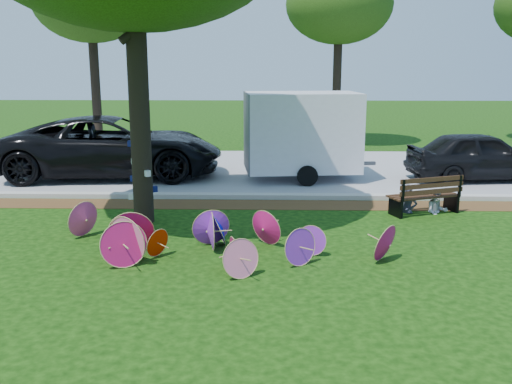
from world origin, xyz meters
TOP-DOWN VIEW (x-y plane):
  - ground at (0.00, 0.00)m, footprint 90.00×90.00m
  - mulch_strip at (0.00, 4.50)m, footprint 90.00×1.00m
  - curb at (0.00, 5.20)m, footprint 90.00×0.30m
  - street at (0.00, 9.35)m, footprint 90.00×8.00m
  - parasol_pile at (-0.54, 0.67)m, footprint 6.48×2.80m
  - black_van at (-4.10, 8.07)m, footprint 6.96×3.67m
  - dark_pickup at (7.11, 7.77)m, footprint 4.50×2.22m
  - cargo_trailer at (1.73, 7.81)m, footprint 3.52×2.45m
  - park_bench at (4.39, 3.81)m, footprint 1.86×1.23m
  - person_left at (4.04, 3.86)m, footprint 0.55×0.47m
  - person_right at (4.74, 3.86)m, footprint 0.55×0.44m
  - bg_trees at (3.32, 14.77)m, footprint 22.89×7.23m

SIDE VIEW (x-z plane):
  - ground at x=0.00m, z-range 0.00..0.00m
  - mulch_strip at x=0.00m, z-range 0.00..0.01m
  - street at x=0.00m, z-range 0.00..0.01m
  - curb at x=0.00m, z-range 0.00..0.12m
  - parasol_pile at x=-0.54m, z-range -0.06..0.81m
  - park_bench at x=4.39m, z-range 0.00..0.90m
  - person_right at x=4.74m, z-range 0.00..1.10m
  - person_left at x=4.04m, z-range 0.00..1.29m
  - dark_pickup at x=7.11m, z-range 0.00..1.48m
  - black_van at x=-4.10m, z-range 0.00..1.87m
  - cargo_trailer at x=1.73m, z-range 0.00..2.91m
  - bg_trees at x=3.32m, z-range 2.07..9.47m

